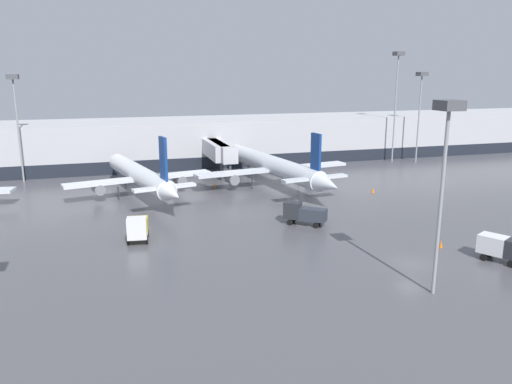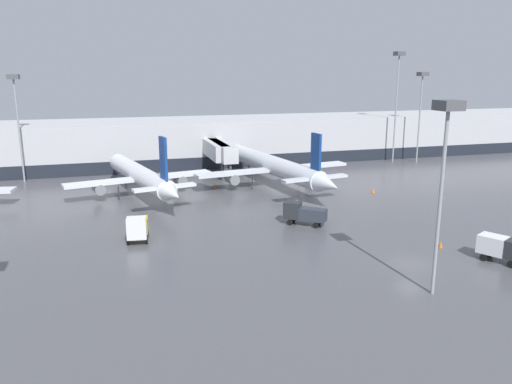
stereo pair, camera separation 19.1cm
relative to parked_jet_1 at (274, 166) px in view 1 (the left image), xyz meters
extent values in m
plane|color=#4C4C51|center=(1.51, -36.76, -3.30)|extent=(320.00, 320.00, 0.00)
cube|color=#B2B2B7|center=(1.51, 25.24, 1.20)|extent=(160.00, 16.00, 9.00)
cube|color=#1E232D|center=(1.51, 17.19, -2.10)|extent=(156.80, 0.10, 2.40)
cube|color=#BCBCC1|center=(-7.21, 11.44, 1.30)|extent=(2.60, 11.62, 2.80)
cylinder|color=#3F4247|center=(-7.21, 6.23, -1.70)|extent=(0.44, 0.44, 3.20)
cube|color=#BCBCC1|center=(-6.24, 10.64, 1.30)|extent=(2.60, 13.20, 2.80)
cylinder|color=#3F4247|center=(-6.24, 4.65, -1.70)|extent=(0.44, 0.44, 3.20)
cylinder|color=silver|center=(-0.11, 0.73, 0.06)|extent=(7.23, 29.25, 3.03)
cone|color=silver|center=(-2.47, 16.78, 0.06)|extent=(3.33, 3.71, 2.88)
cone|color=silver|center=(2.34, -15.93, 0.06)|extent=(3.36, 4.89, 2.73)
cube|color=silver|center=(0.00, 0.01, -0.55)|extent=(26.89, 6.37, 0.44)
cube|color=silver|center=(1.84, -12.53, 0.36)|extent=(10.28, 2.87, 0.35)
cube|color=navy|center=(1.84, -12.53, 3.84)|extent=(0.68, 2.28, 5.74)
cylinder|color=slate|center=(-7.43, -1.08, -1.46)|extent=(2.05, 2.96, 1.67)
cylinder|color=slate|center=(7.43, 1.10, -1.46)|extent=(2.05, 2.96, 1.67)
cylinder|color=#2D2D33|center=(-1.48, 10.09, -2.30)|extent=(0.20, 0.20, 2.00)
cylinder|color=#2D2D33|center=(-4.14, -1.34, -2.30)|extent=(0.20, 0.20, 2.00)
cylinder|color=#2D2D33|center=(4.35, -0.09, -2.30)|extent=(0.20, 0.20, 2.00)
cylinder|color=silver|center=(-21.66, -0.37, -0.05)|extent=(8.15, 25.09, 2.78)
cone|color=silver|center=(-24.71, 13.37, -0.05)|extent=(3.24, 3.55, 2.64)
cone|color=silver|center=(-18.49, -14.65, -0.05)|extent=(3.34, 4.61, 2.50)
cube|color=silver|center=(-21.52, -0.98, -0.61)|extent=(22.19, 7.16, 0.44)
cube|color=silver|center=(-19.16, -11.63, 0.23)|extent=(8.52, 3.14, 0.35)
cube|color=navy|center=(-19.16, -11.63, 3.83)|extent=(0.82, 2.19, 6.10)
cylinder|color=slate|center=(-27.59, -2.33, -1.45)|extent=(2.07, 2.91, 1.53)
cylinder|color=slate|center=(-15.46, 0.37, -1.45)|extent=(2.07, 2.91, 1.53)
cylinder|color=#2D2D33|center=(-23.43, 7.59, -2.30)|extent=(0.20, 0.20, 2.00)
cylinder|color=#2D2D33|center=(-24.85, -2.36, -2.30)|extent=(0.20, 0.20, 2.00)
cylinder|color=#2D2D33|center=(-17.92, -0.82, -2.30)|extent=(0.20, 0.20, 2.00)
cube|color=gold|center=(-23.32, -20.98, -1.82)|extent=(2.47, 2.89, 1.56)
cube|color=silver|center=(-23.57, -23.11, -1.46)|extent=(2.24, 1.86, 2.29)
cylinder|color=black|center=(-22.61, -23.29, -2.95)|extent=(0.33, 0.72, 0.70)
cylinder|color=black|center=(-24.55, -23.06, -2.95)|extent=(0.33, 0.72, 0.70)
cylinder|color=black|center=(-22.29, -20.63, -2.95)|extent=(0.33, 0.72, 0.70)
cylinder|color=black|center=(-24.24, -20.40, -2.95)|extent=(0.33, 0.72, 0.70)
cube|color=silver|center=(9.88, -38.06, -1.70)|extent=(2.84, 3.14, 1.81)
cylinder|color=black|center=(10.14, -40.33, -2.95)|extent=(0.55, 0.74, 0.70)
cylinder|color=black|center=(10.40, -37.26, -2.95)|extent=(0.55, 0.74, 0.70)
cylinder|color=black|center=(8.93, -38.04, -2.95)|extent=(0.55, 0.74, 0.70)
cube|color=#2D333D|center=(-2.71, -22.47, -1.86)|extent=(3.51, 3.27, 1.48)
cube|color=#26282D|center=(-4.73, -20.84, -1.57)|extent=(2.49, 2.43, 2.07)
cylinder|color=black|center=(-5.24, -21.35, -2.95)|extent=(0.70, 0.63, 0.70)
cylinder|color=black|center=(-4.33, -20.23, -2.95)|extent=(0.70, 0.63, 0.70)
cylinder|color=black|center=(-2.72, -23.39, -2.95)|extent=(0.70, 0.63, 0.70)
cylinder|color=black|center=(-1.81, -22.27, -2.95)|extent=(0.70, 0.63, 0.70)
cone|color=orange|center=(-9.60, 1.84, -2.99)|extent=(0.48, 0.48, 0.63)
cone|color=orange|center=(13.24, -8.99, -2.98)|extent=(0.51, 0.51, 0.65)
cone|color=orange|center=(7.33, -33.54, -2.93)|extent=(0.39, 0.39, 0.75)
cylinder|color=gray|center=(31.19, 14.48, 7.44)|extent=(0.30, 0.30, 21.50)
cube|color=#4C4C51|center=(31.19, 14.48, 18.59)|extent=(1.80, 1.80, 0.80)
cylinder|color=gray|center=(-39.91, 15.15, 5.26)|extent=(0.30, 0.30, 17.13)
cube|color=#4C4C51|center=(-39.91, 15.15, 14.23)|extent=(1.80, 1.80, 0.80)
cylinder|color=gray|center=(35.52, 12.38, 5.46)|extent=(0.30, 0.30, 17.52)
cube|color=#4C4C51|center=(35.52, 12.38, 14.62)|extent=(1.80, 1.80, 0.80)
cylinder|color=gray|center=(-0.57, -43.06, 4.34)|extent=(0.30, 0.30, 15.30)
cube|color=#4C4C51|center=(-0.57, -43.06, 12.39)|extent=(1.80, 1.80, 0.80)
camera|label=1|loc=(-26.25, -75.97, 14.83)|focal=35.00mm
camera|label=2|loc=(-26.06, -76.03, 14.83)|focal=35.00mm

